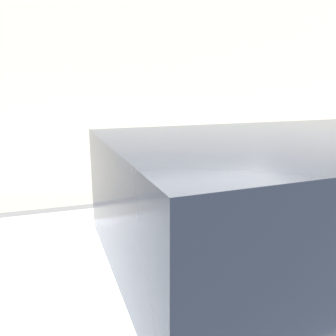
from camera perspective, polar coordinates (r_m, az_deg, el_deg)
The scene contains 3 objects.
sidewalk at distance 4.75m, azimuth -5.06°, elevation -12.68°, with size 24.00×2.80×0.12m.
building_facade at distance 6.45m, azimuth -10.23°, elevation 22.29°, with size 24.00×0.30×6.31m.
parking_meter at distance 3.37m, azimuth 0.00°, elevation -2.41°, with size 0.23×0.13×1.56m.
Camera 1 is at (-0.90, -1.97, 2.16)m, focal length 35.00 mm.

